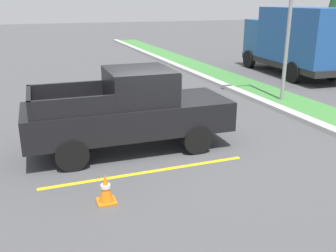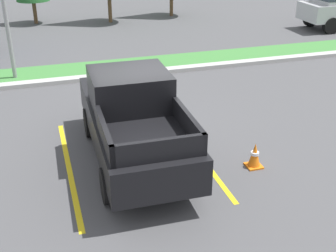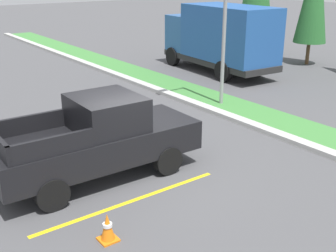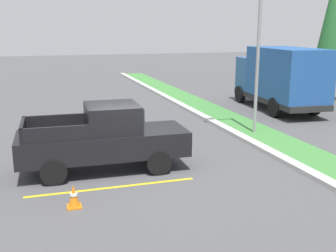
% 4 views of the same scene
% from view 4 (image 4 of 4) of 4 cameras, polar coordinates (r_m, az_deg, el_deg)
% --- Properties ---
extents(ground_plane, '(120.00, 120.00, 0.00)m').
position_cam_4_polar(ground_plane, '(12.92, -4.32, -6.44)').
color(ground_plane, '#4C4C4F').
extents(parking_line_near, '(0.12, 4.80, 0.01)m').
position_cam_4_polar(parking_line_near, '(14.72, -9.72, -4.09)').
color(parking_line_near, yellow).
rests_on(parking_line_near, ground).
extents(parking_line_far, '(0.12, 4.80, 0.01)m').
position_cam_4_polar(parking_line_far, '(11.83, -7.64, -8.43)').
color(parking_line_far, yellow).
rests_on(parking_line_far, ground).
extents(curb_strip, '(56.00, 0.40, 0.15)m').
position_cam_4_polar(curb_strip, '(14.77, 14.97, -4.01)').
color(curb_strip, '#B2B2AD').
rests_on(curb_strip, ground).
extents(grass_median, '(56.00, 1.80, 0.06)m').
position_cam_4_polar(grass_median, '(15.39, 18.44, -3.73)').
color(grass_median, '#42843D').
rests_on(grass_median, ground).
extents(pickup_truck_main, '(2.06, 5.27, 2.10)m').
position_cam_4_polar(pickup_truck_main, '(12.96, -8.74, -1.68)').
color(pickup_truck_main, black).
rests_on(pickup_truck_main, ground).
extents(cargo_truck_distant, '(6.95, 2.90, 3.40)m').
position_cam_4_polar(cargo_truck_distant, '(23.17, 15.31, 6.64)').
color(cargo_truck_distant, black).
rests_on(cargo_truck_distant, ground).
extents(street_light, '(0.24, 1.49, 6.26)m').
position_cam_4_polar(street_light, '(17.35, 11.93, 10.76)').
color(street_light, gray).
rests_on(street_light, ground).
extents(cypress_tree_leftmost, '(2.14, 2.14, 8.22)m').
position_cam_4_polar(cypress_tree_leftmost, '(27.63, 21.93, 13.41)').
color(cypress_tree_leftmost, brown).
rests_on(cypress_tree_leftmost, ground).
extents(traffic_cone, '(0.36, 0.36, 0.60)m').
position_cam_4_polar(traffic_cone, '(10.66, -12.94, -9.49)').
color(traffic_cone, orange).
rests_on(traffic_cone, ground).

